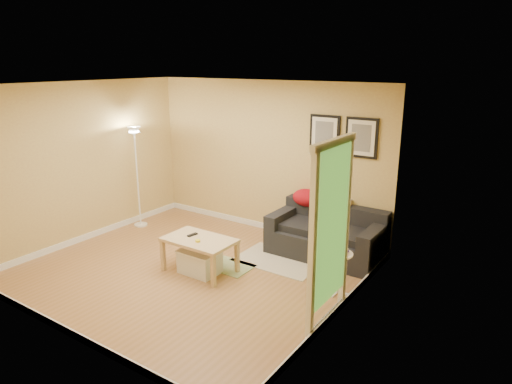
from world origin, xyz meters
TOP-DOWN VIEW (x-y plane):
  - floor at (0.00, 0.00)m, footprint 4.50×4.50m
  - ceiling at (0.00, 0.00)m, footprint 4.50×4.50m
  - wall_back at (0.00, 2.00)m, footprint 4.50×0.00m
  - wall_front at (0.00, -2.00)m, footprint 4.50×0.00m
  - wall_left at (-2.25, 0.00)m, footprint 0.00×4.00m
  - wall_right at (2.25, 0.00)m, footprint 0.00×4.00m
  - baseboard_back at (0.00, 1.99)m, footprint 4.50×0.02m
  - baseboard_front at (0.00, -1.99)m, footprint 4.50×0.02m
  - baseboard_left at (-2.24, 0.00)m, footprint 0.02×4.00m
  - baseboard_right at (2.24, 0.00)m, footprint 0.02×4.00m
  - sofa at (1.38, 1.53)m, footprint 1.70×0.90m
  - red_throw at (0.88, 1.83)m, footprint 0.48×0.36m
  - plaid_throw at (1.38, 1.87)m, footprint 0.45×0.32m
  - framed_print_left at (1.08, 1.98)m, footprint 0.50×0.04m
  - framed_print_right at (1.68, 1.98)m, footprint 0.50×0.04m
  - area_rug at (0.89, 0.97)m, footprint 1.25×0.85m
  - green_runner at (0.37, 0.38)m, footprint 0.70×0.50m
  - coffee_table at (0.14, 0.03)m, footprint 1.10×0.79m
  - remote_control at (-0.02, 0.07)m, footprint 0.07×0.17m
  - tape_roll at (0.20, -0.07)m, footprint 0.07×0.07m
  - storage_bin at (0.17, -0.00)m, footprint 0.56×0.41m
  - side_table at (2.02, 0.54)m, footprint 0.36×0.36m
  - book_stack at (2.03, 0.53)m, footprint 0.21×0.26m
  - floor_lamp at (-2.00, 0.86)m, footprint 0.24×0.24m
  - doorway at (2.20, -0.15)m, footprint 0.12×1.01m

SIDE VIEW (x-z plane):
  - floor at x=0.00m, z-range 0.00..0.00m
  - area_rug at x=0.89m, z-range 0.00..0.01m
  - green_runner at x=0.37m, z-range 0.00..0.01m
  - baseboard_back at x=0.00m, z-range 0.00..0.10m
  - baseboard_front at x=0.00m, z-range 0.00..0.10m
  - baseboard_left at x=-2.24m, z-range 0.00..0.10m
  - baseboard_right at x=2.24m, z-range 0.00..0.10m
  - storage_bin at x=0.17m, z-range 0.00..0.34m
  - coffee_table at x=0.14m, z-range 0.00..0.50m
  - side_table at x=2.02m, z-range 0.00..0.56m
  - sofa at x=1.38m, z-range 0.00..0.75m
  - remote_control at x=-0.02m, z-range 0.50..0.52m
  - tape_roll at x=0.20m, z-range 0.50..0.53m
  - book_stack at x=2.03m, z-range 0.56..0.63m
  - red_throw at x=0.88m, z-range 0.63..0.91m
  - plaid_throw at x=1.38m, z-range 0.73..0.83m
  - floor_lamp at x=-2.00m, z-range -0.05..1.77m
  - doorway at x=2.20m, z-range -0.04..2.09m
  - wall_back at x=0.00m, z-range -0.95..3.55m
  - wall_front at x=0.00m, z-range -0.95..3.55m
  - wall_left at x=-2.25m, z-range -0.70..3.30m
  - wall_right at x=2.25m, z-range -0.70..3.30m
  - framed_print_left at x=1.08m, z-range 1.50..2.10m
  - framed_print_right at x=1.68m, z-range 1.50..2.10m
  - ceiling at x=0.00m, z-range 2.60..2.60m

